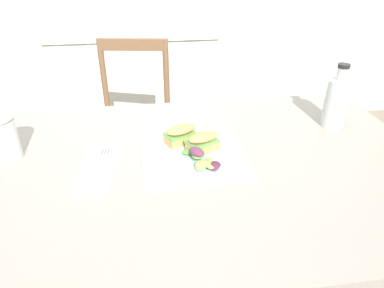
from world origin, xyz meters
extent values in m
cube|color=gray|center=(0.03, 0.01, 0.72)|extent=(1.33, 0.89, 0.03)
cube|color=brown|center=(-0.57, 0.38, 0.35)|extent=(0.07, 0.07, 0.71)
cube|color=brown|center=(0.62, 0.38, 0.35)|extent=(0.07, 0.07, 0.71)
cylinder|color=brown|center=(-0.39, 0.69, 0.21)|extent=(0.03, 0.03, 0.43)
cylinder|color=brown|center=(-0.06, 0.63, 0.21)|extent=(0.03, 0.03, 0.43)
cylinder|color=brown|center=(-0.33, 1.02, 0.21)|extent=(0.03, 0.03, 0.43)
cylinder|color=brown|center=(0.00, 0.96, 0.21)|extent=(0.03, 0.03, 0.43)
cube|color=brown|center=(-0.20, 0.83, 0.44)|extent=(0.46, 0.46, 0.02)
cylinder|color=brown|center=(-0.33, 1.03, 0.66)|extent=(0.03, 0.03, 0.42)
cylinder|color=brown|center=(0.00, 0.97, 0.66)|extent=(0.03, 0.03, 0.42)
cube|color=brown|center=(-0.16, 1.00, 0.84)|extent=(0.36, 0.09, 0.06)
cube|color=silver|center=(0.01, 0.04, 0.74)|extent=(0.30, 0.30, 0.01)
cube|color=tan|center=(0.04, 0.05, 0.76)|extent=(0.11, 0.08, 0.02)
cube|color=#6B9E47|center=(0.03, 0.06, 0.78)|extent=(0.10, 0.09, 0.01)
ellipsoid|color=tan|center=(0.04, 0.05, 0.79)|extent=(0.11, 0.09, 0.02)
cube|color=tan|center=(-0.02, 0.11, 0.76)|extent=(0.11, 0.08, 0.02)
cube|color=#6B9E47|center=(-0.02, 0.12, 0.78)|extent=(0.10, 0.09, 0.01)
ellipsoid|color=tan|center=(-0.02, 0.11, 0.79)|extent=(0.11, 0.09, 0.02)
ellipsoid|color=#4C2338|center=(0.04, -0.04, 0.76)|extent=(0.04, 0.06, 0.01)
ellipsoid|color=#84A84C|center=(0.02, -0.04, 0.76)|extent=(0.06, 0.06, 0.01)
ellipsoid|color=#4C2338|center=(0.05, -0.04, 0.76)|extent=(0.05, 0.05, 0.01)
ellipsoid|color=#6B9E47|center=(0.02, 0.02, 0.77)|extent=(0.05, 0.06, 0.02)
ellipsoid|color=#84A84C|center=(0.02, -0.04, 0.76)|extent=(0.05, 0.05, 0.02)
ellipsoid|color=#6B9E47|center=(0.01, -0.01, 0.77)|extent=(0.05, 0.06, 0.01)
ellipsoid|color=#602D47|center=(0.01, -0.01, 0.78)|extent=(0.05, 0.06, 0.02)
ellipsoid|color=#518438|center=(0.00, 0.04, 0.76)|extent=(0.07, 0.05, 0.01)
ellipsoid|color=#84A84C|center=(0.04, -0.04, 0.76)|extent=(0.03, 0.06, 0.01)
cube|color=silver|center=(-0.26, 0.02, 0.74)|extent=(0.12, 0.26, 0.00)
cube|color=silver|center=(-0.27, -0.01, 0.75)|extent=(0.04, 0.14, 0.00)
cube|color=silver|center=(-0.25, 0.08, 0.75)|extent=(0.03, 0.05, 0.00)
cube|color=#38383D|center=(-0.24, 0.09, 0.75)|extent=(0.01, 0.03, 0.00)
cube|color=#38383D|center=(-0.25, 0.09, 0.75)|extent=(0.01, 0.03, 0.00)
cube|color=#38383D|center=(-0.26, 0.09, 0.75)|extent=(0.01, 0.03, 0.00)
cylinder|color=black|center=(0.50, 0.17, 0.80)|extent=(0.07, 0.07, 0.11)
cylinder|color=#B2BCB7|center=(0.50, 0.17, 0.82)|extent=(0.07, 0.07, 0.16)
cylinder|color=#B2BCB7|center=(0.50, 0.17, 0.92)|extent=(0.03, 0.03, 0.04)
cylinder|color=black|center=(0.50, 0.17, 0.95)|extent=(0.04, 0.04, 0.01)
cylinder|color=#995623|center=(-0.52, 0.11, 0.79)|extent=(0.08, 0.08, 0.10)
cylinder|color=silver|center=(-0.52, 0.11, 0.80)|extent=(0.08, 0.08, 0.12)
camera|label=1|loc=(-0.12, -0.81, 1.27)|focal=32.50mm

